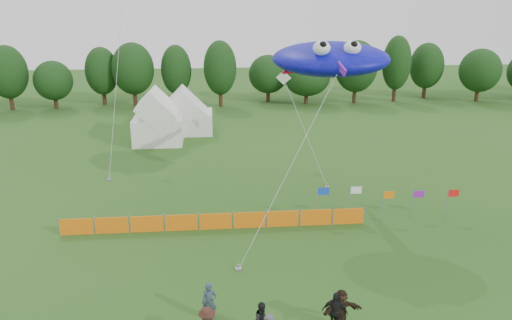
{
  "coord_description": "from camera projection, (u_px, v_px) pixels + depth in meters",
  "views": [
    {
      "loc": [
        -2.19,
        -17.99,
        13.08
      ],
      "look_at": [
        0.0,
        6.0,
        5.2
      ],
      "focal_mm": 35.0,
      "sensor_mm": 36.0,
      "label": 1
    }
  ],
  "objects": [
    {
      "name": "spectator_f",
      "position": [
        341.0,
        310.0,
        20.36
      ],
      "size": [
        1.77,
        0.86,
        1.83
      ],
      "primitive_type": "imported",
      "rotation": [
        0.0,
        0.0,
        0.2
      ],
      "color": "black",
      "rests_on": "ground"
    },
    {
      "name": "tent_right",
      "position": [
        188.0,
        115.0,
        50.1
      ],
      "size": [
        4.93,
        3.95,
        3.48
      ],
      "color": "white",
      "rests_on": "ground"
    },
    {
      "name": "ground",
      "position": [
        269.0,
        319.0,
        21.28
      ],
      "size": [
        160.0,
        160.0,
        0.0
      ],
      "primitive_type": "plane",
      "color": "#234C16",
      "rests_on": "ground"
    },
    {
      "name": "flag_row",
      "position": [
        383.0,
        199.0,
        30.27
      ],
      "size": [
        8.73,
        0.46,
        2.25
      ],
      "color": "gray",
      "rests_on": "ground"
    },
    {
      "name": "treeline",
      "position": [
        241.0,
        72.0,
        62.64
      ],
      "size": [
        104.57,
        8.78,
        8.36
      ],
      "color": "#382314",
      "rests_on": "ground"
    },
    {
      "name": "tent_left",
      "position": [
        158.0,
        121.0,
        46.68
      ],
      "size": [
        4.57,
        4.57,
        4.03
      ],
      "color": "white",
      "rests_on": "ground"
    },
    {
      "name": "spectator_a",
      "position": [
        209.0,
        302.0,
        20.95
      ],
      "size": [
        0.65,
        0.43,
        1.76
      ],
      "primitive_type": "imported",
      "rotation": [
        0.0,
        0.0,
        0.01
      ],
      "color": "#2D3C4B",
      "rests_on": "ground"
    },
    {
      "name": "small_kite_dark",
      "position": [
        117.0,
        67.0,
        40.44
      ],
      "size": [
        1.09,
        10.14,
        13.8
      ],
      "color": "black",
      "rests_on": "ground"
    },
    {
      "name": "spectator_d",
      "position": [
        335.0,
        312.0,
        20.27
      ],
      "size": [
        1.13,
        0.73,
        1.8
      ],
      "primitive_type": "imported",
      "rotation": [
        0.0,
        0.0,
        -0.3
      ],
      "color": "black",
      "rests_on": "ground"
    },
    {
      "name": "small_kite_white",
      "position": [
        294.0,
        105.0,
        39.84
      ],
      "size": [
        2.92,
        8.33,
        7.35
      ],
      "color": "white",
      "rests_on": "ground"
    },
    {
      "name": "barrier_fence",
      "position": [
        216.0,
        221.0,
        29.39
      ],
      "size": [
        17.9,
        0.06,
        1.0
      ],
      "color": "orange",
      "rests_on": "ground"
    },
    {
      "name": "stingray_kite",
      "position": [
        329.0,
        58.0,
        29.04
      ],
      "size": [
        9.99,
        15.47,
        10.95
      ],
      "color": "#0E0EC8",
      "rests_on": "ground"
    }
  ]
}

